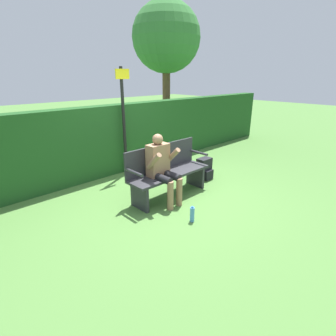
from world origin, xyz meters
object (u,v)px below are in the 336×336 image
Objects in this scene: backpack at (205,169)px; signpost at (124,118)px; park_bench at (167,171)px; person_seated at (162,166)px; water_bottle at (192,214)px; tree at (166,38)px.

signpost is (-1.07, 1.50, 1.10)m from backpack.
person_seated is at bearing -153.42° from park_bench.
park_bench is 0.35m from person_seated.
backpack is at bearing 1.89° from park_bench.
tree reaches higher than water_bottle.
signpost is at bearing -148.49° from tree.
tree is (3.24, 3.45, 2.83)m from park_bench.
person_seated is 2.63× the size of backpack.
tree reaches higher than backpack.
person_seated is 0.28× the size of tree.
park_bench is 1.37× the size of person_seated.
park_bench is at bearing 68.19° from water_bottle.
tree is (2.04, 3.41, 3.11)m from backpack.
water_bottle is at bearing -99.14° from person_seated.
signpost is (0.12, 1.53, 0.83)m from park_bench.
backpack is 0.11× the size of tree.
person_seated is 1.05m from water_bottle.
backpack is 5.04m from tree.
signpost is at bearing 78.46° from water_bottle.
backpack is at bearing -120.97° from tree.
tree reaches higher than park_bench.
person_seated is at bearing 80.86° from water_bottle.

